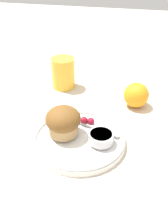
% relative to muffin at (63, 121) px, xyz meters
% --- Properties ---
extents(ground_plane, '(3.00, 3.00, 0.00)m').
position_rel_muffin_xyz_m(ground_plane, '(0.03, -0.01, -0.05)').
color(ground_plane, beige).
extents(plate, '(0.22, 0.22, 0.02)m').
position_rel_muffin_xyz_m(plate, '(0.04, -0.00, -0.04)').
color(plate, white).
rests_on(plate, ground_plane).
extents(muffin, '(0.08, 0.08, 0.07)m').
position_rel_muffin_xyz_m(muffin, '(0.00, 0.00, 0.00)').
color(muffin, tan).
rests_on(muffin, plate).
extents(cream_ramekin, '(0.06, 0.06, 0.02)m').
position_rel_muffin_xyz_m(cream_ramekin, '(0.09, -0.02, -0.02)').
color(cream_ramekin, silver).
rests_on(cream_ramekin, plate).
extents(berry_pair, '(0.04, 0.02, 0.02)m').
position_rel_muffin_xyz_m(berry_pair, '(0.05, 0.05, -0.02)').
color(berry_pair, maroon).
rests_on(berry_pair, plate).
extents(butter_knife, '(0.19, 0.08, 0.00)m').
position_rel_muffin_xyz_m(butter_knife, '(0.04, 0.05, -0.03)').
color(butter_knife, '#B7B7BC').
rests_on(butter_knife, plate).
extents(orange_fruit, '(0.07, 0.07, 0.07)m').
position_rel_muffin_xyz_m(orange_fruit, '(0.15, 0.19, -0.02)').
color(orange_fruit, orange).
rests_on(orange_fruit, ground_plane).
extents(juice_glass, '(0.07, 0.07, 0.10)m').
position_rel_muffin_xyz_m(juice_glass, '(-0.08, 0.25, -0.00)').
color(juice_glass, gold).
rests_on(juice_glass, ground_plane).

